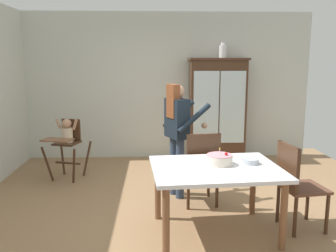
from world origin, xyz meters
TOP-DOWN VIEW (x-y plane):
  - ground_plane at (0.00, 0.00)m, footprint 6.24×6.24m
  - wall_back at (0.00, 2.63)m, footprint 5.32×0.06m
  - china_cabinet at (0.91, 2.37)m, footprint 1.06×0.48m
  - ceramic_vase at (0.99, 2.37)m, footprint 0.13×0.13m
  - high_chair_with_toddler at (-1.60, 1.36)m, footprint 0.71×0.79m
  - adult_person at (0.06, 0.56)m, footprint 0.65×0.64m
  - dining_table at (0.39, -0.53)m, footprint 1.40×1.13m
  - birthday_cake at (0.44, -0.44)m, footprint 0.28×0.28m
  - serving_bowl at (0.78, -0.43)m, footprint 0.18×0.18m
  - dining_chair_far_side at (0.34, 0.20)m, footprint 0.49×0.49m
  - dining_chair_right_end at (1.27, -0.47)m, footprint 0.50×0.50m

SIDE VIEW (x-z plane):
  - ground_plane at x=0.00m, z-range 0.00..0.00m
  - dining_chair_far_side at x=0.34m, z-range 0.08..1.04m
  - dining_chair_right_end at x=1.27m, z-range 0.08..1.04m
  - dining_table at x=0.39m, z-range 0.28..1.02m
  - high_chair_with_toddler at x=-1.60m, z-range 0.18..1.13m
  - serving_bowl at x=0.78m, z-range 0.74..0.79m
  - birthday_cake at x=0.44m, z-range 0.70..0.89m
  - china_cabinet at x=0.91m, z-range 0.01..1.88m
  - adult_person at x=0.06m, z-range 0.20..1.73m
  - wall_back at x=0.00m, z-range 0.00..2.70m
  - ceramic_vase at x=0.99m, z-range 1.86..2.13m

